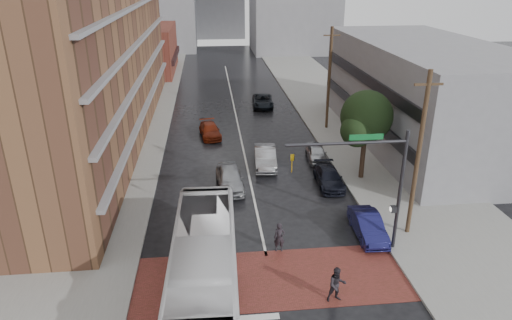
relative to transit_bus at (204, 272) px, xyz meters
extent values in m
plane|color=black|center=(3.39, 1.00, -1.78)|extent=(160.00, 160.00, 0.00)
cube|color=maroon|center=(3.39, 1.50, -1.77)|extent=(14.00, 5.00, 0.02)
cube|color=gray|center=(-8.11, 26.00, -1.71)|extent=(9.00, 90.00, 0.15)
cube|color=gray|center=(14.89, 26.00, -1.71)|extent=(9.00, 90.00, 0.15)
cube|color=brown|center=(-8.61, 55.00, 1.72)|extent=(8.00, 16.00, 7.00)
cube|color=gray|center=(19.89, 21.00, 2.72)|extent=(11.00, 26.00, 9.00)
cylinder|color=#332319|center=(11.89, 13.00, 0.22)|extent=(0.36, 0.36, 4.00)
sphere|color=black|center=(11.89, 13.00, 3.22)|extent=(3.80, 3.80, 3.80)
sphere|color=black|center=(10.99, 12.20, 2.42)|extent=(2.40, 2.40, 2.40)
sphere|color=black|center=(12.69, 13.80, 2.62)|extent=(2.60, 2.60, 2.60)
cylinder|color=#2D2D33|center=(10.69, 3.50, 1.82)|extent=(0.20, 0.20, 7.20)
cylinder|color=#2D2D33|center=(7.49, 3.50, 4.82)|extent=(6.40, 0.16, 0.16)
imported|color=gold|center=(4.69, 3.50, 3.82)|extent=(0.20, 0.16, 1.00)
cube|color=#0C5926|center=(8.49, 3.50, 5.12)|extent=(1.80, 0.05, 0.30)
cube|color=#2D2D33|center=(10.44, 3.50, 0.82)|extent=(0.30, 0.30, 0.35)
cylinder|color=#473321|center=(12.19, 5.00, 3.22)|extent=(0.26, 0.26, 10.00)
cube|color=#473321|center=(12.19, 5.00, 7.42)|extent=(1.60, 0.12, 0.12)
cylinder|color=#473321|center=(12.19, 25.00, 3.22)|extent=(0.26, 0.26, 10.00)
cube|color=#473321|center=(12.19, 25.00, 7.42)|extent=(1.60, 0.12, 0.12)
imported|color=silver|center=(0.00, 0.00, 0.00)|extent=(3.37, 12.88, 3.56)
imported|color=black|center=(4.19, 4.00, -0.91)|extent=(0.65, 0.45, 1.74)
imported|color=black|center=(6.28, -0.50, -0.86)|extent=(0.94, 0.76, 1.85)
imported|color=#9A9DA2|center=(1.81, 12.37, -0.98)|extent=(2.11, 4.78, 1.60)
imported|color=#97999E|center=(4.88, 16.17, -0.99)|extent=(2.00, 4.93, 1.59)
imported|color=maroon|center=(0.49, 23.81, -1.15)|extent=(2.33, 4.53, 1.26)
imported|color=black|center=(6.75, 33.65, -1.09)|extent=(2.62, 5.12, 1.38)
imported|color=#141446|center=(9.69, 5.00, -1.09)|extent=(1.58, 4.24, 1.38)
imported|color=black|center=(9.13, 12.09, -1.14)|extent=(1.93, 4.45, 1.27)
imported|color=#A5A8AD|center=(9.32, 17.00, -1.13)|extent=(1.77, 3.92, 1.31)
camera|label=1|loc=(0.58, -17.79, 13.00)|focal=32.00mm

